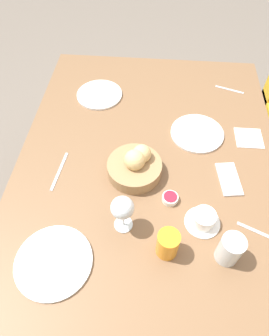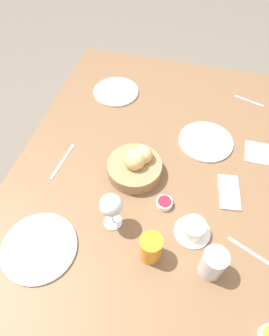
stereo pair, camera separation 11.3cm
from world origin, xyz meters
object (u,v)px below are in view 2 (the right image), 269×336
(plate_near_right, at_px, (39,247))
(spoon_coffee, at_px, (249,101))
(cell_phone, at_px, (229,192))
(bread_basket, at_px, (136,166))
(wine_glass, at_px, (111,206))
(coffee_cup, at_px, (193,229))
(knife_silver, at_px, (254,255))
(napkin, at_px, (259,153))
(plate_near_left, at_px, (116,92))
(fork_silver, at_px, (63,161))
(juice_glass, at_px, (151,248))
(jam_bowl_berry, at_px, (164,203))
(water_tumbler, at_px, (213,263))
(plate_far_center, at_px, (206,141))

(plate_near_right, xyz_separation_m, spoon_coffee, (-0.91, 0.64, -0.00))
(cell_phone, bearing_deg, bread_basket, -90.91)
(wine_glass, xyz_separation_m, spoon_coffee, (-0.76, 0.44, -0.11))
(coffee_cup, distance_m, knife_silver, 0.21)
(spoon_coffee, distance_m, napkin, 0.32)
(napkin, height_order, cell_phone, cell_phone)
(plate_near_right, bearing_deg, napkin, 130.62)
(knife_silver, bearing_deg, napkin, 178.42)
(plate_near_left, distance_m, plate_near_right, 0.82)
(fork_silver, bearing_deg, cell_phone, 91.40)
(juice_glass, bearing_deg, knife_silver, 104.15)
(jam_bowl_berry, xyz_separation_m, spoon_coffee, (-0.65, 0.28, -0.01))
(plate_near_right, bearing_deg, water_tumbler, 97.02)
(wine_glass, height_order, fork_silver, wine_glass)
(knife_silver, bearing_deg, plate_near_right, -77.41)
(wine_glass, distance_m, fork_silver, 0.36)
(bread_basket, relative_size, spoon_coffee, 1.53)
(plate_near_right, height_order, juice_glass, juice_glass)
(juice_glass, bearing_deg, water_tumbler, 89.20)
(jam_bowl_berry, height_order, fork_silver, jam_bowl_berry)
(plate_near_left, height_order, juice_glass, juice_glass)
(plate_near_left, relative_size, fork_silver, 1.17)
(juice_glass, bearing_deg, coffee_cup, 132.19)
(plate_near_right, distance_m, cell_phone, 0.69)
(cell_phone, bearing_deg, coffee_cup, -29.95)
(juice_glass, xyz_separation_m, jam_bowl_berry, (-0.19, 0.01, -0.04))
(plate_near_left, relative_size, cell_phone, 1.36)
(jam_bowl_berry, xyz_separation_m, cell_phone, (-0.11, 0.22, -0.01))
(bread_basket, height_order, spoon_coffee, bread_basket)
(cell_phone, bearing_deg, water_tumbler, -7.74)
(wine_glass, xyz_separation_m, knife_silver, (-0.00, 0.47, -0.11))
(juice_glass, distance_m, jam_bowl_berry, 0.20)
(plate_near_left, relative_size, water_tumbler, 1.90)
(plate_far_center, bearing_deg, bread_basket, -47.76)
(juice_glass, bearing_deg, spoon_coffee, 161.00)
(knife_silver, xyz_separation_m, spoon_coffee, (-0.76, -0.04, 0.00))
(plate_far_center, distance_m, fork_silver, 0.59)
(knife_silver, bearing_deg, bread_basket, -116.40)
(spoon_coffee, bearing_deg, fork_silver, -51.91)
(wine_glass, bearing_deg, fork_silver, -127.07)
(napkin, bearing_deg, spoon_coffee, -171.45)
(knife_silver, height_order, cell_phone, cell_phone)
(bread_basket, distance_m, wine_glass, 0.24)
(plate_near_left, relative_size, plate_near_right, 0.88)
(jam_bowl_berry, bearing_deg, bread_basket, -130.40)
(spoon_coffee, bearing_deg, juice_glass, -19.00)
(juice_glass, height_order, cell_phone, juice_glass)
(jam_bowl_berry, bearing_deg, juice_glass, -2.60)
(plate_near_left, bearing_deg, juice_glass, 24.22)
(wine_glass, xyz_separation_m, napkin, (-0.44, 0.49, -0.11))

